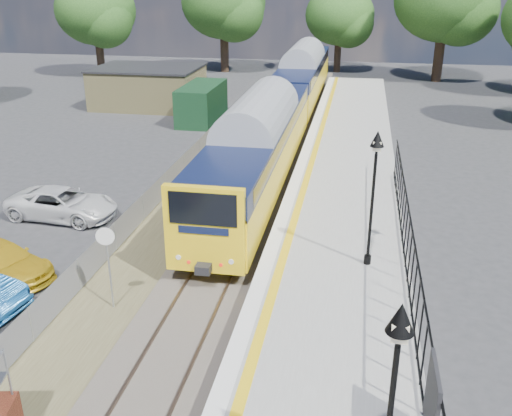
% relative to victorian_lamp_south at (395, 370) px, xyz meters
% --- Properties ---
extents(ground, '(120.00, 120.00, 0.00)m').
position_rel_victorian_lamp_south_xyz_m(ground, '(-5.50, 4.00, -4.30)').
color(ground, '#2D2D30').
rests_on(ground, ground).
extents(track_bed, '(5.90, 80.00, 0.29)m').
position_rel_victorian_lamp_south_xyz_m(track_bed, '(-5.97, 13.67, -4.21)').
color(track_bed, '#473F38').
rests_on(track_bed, ground).
extents(platform, '(5.00, 70.00, 0.90)m').
position_rel_victorian_lamp_south_xyz_m(platform, '(-1.30, 12.00, -3.85)').
color(platform, gray).
rests_on(platform, ground).
extents(platform_edge, '(0.90, 70.00, 0.01)m').
position_rel_victorian_lamp_south_xyz_m(platform_edge, '(-3.36, 12.00, -3.39)').
color(platform_edge, silver).
rests_on(platform_edge, platform).
extents(victorian_lamp_south, '(0.44, 0.44, 4.60)m').
position_rel_victorian_lamp_south_xyz_m(victorian_lamp_south, '(0.00, 0.00, 0.00)').
color(victorian_lamp_south, black).
rests_on(victorian_lamp_south, platform).
extents(victorian_lamp_north, '(0.44, 0.44, 4.60)m').
position_rel_victorian_lamp_south_xyz_m(victorian_lamp_north, '(-0.20, 10.00, 0.00)').
color(victorian_lamp_north, black).
rests_on(victorian_lamp_north, platform).
extents(palisade_fence, '(0.12, 26.00, 2.00)m').
position_rel_victorian_lamp_south_xyz_m(palisade_fence, '(1.05, 6.24, -2.46)').
color(palisade_fence, black).
rests_on(palisade_fence, platform).
extents(wire_fence, '(0.06, 52.00, 1.20)m').
position_rel_victorian_lamp_south_xyz_m(wire_fence, '(-9.70, 16.00, -3.70)').
color(wire_fence, '#999EA3').
rests_on(wire_fence, ground).
extents(outbuilding, '(10.80, 10.10, 3.12)m').
position_rel_victorian_lamp_south_xyz_m(outbuilding, '(-16.41, 35.21, -2.78)').
color(outbuilding, tan).
rests_on(outbuilding, ground).
extents(tree_line, '(56.80, 43.80, 11.88)m').
position_rel_victorian_lamp_south_xyz_m(tree_line, '(-4.10, 46.00, 2.31)').
color(tree_line, '#332319').
rests_on(tree_line, ground).
extents(train, '(2.82, 40.83, 3.51)m').
position_rel_victorian_lamp_south_xyz_m(train, '(-5.50, 29.17, -1.96)').
color(train, yellow).
rests_on(train, ground).
extents(speed_sign, '(0.57, 0.17, 2.87)m').
position_rel_victorian_lamp_south_xyz_m(speed_sign, '(-8.15, 7.13, -2.34)').
color(speed_sign, '#999EA3').
rests_on(speed_sign, ground).
extents(car_yellow, '(4.58, 3.02, 1.23)m').
position_rel_victorian_lamp_south_xyz_m(car_yellow, '(-12.88, 8.43, -3.68)').
color(car_yellow, gold).
rests_on(car_yellow, ground).
extents(car_white, '(4.95, 2.56, 1.33)m').
position_rel_victorian_lamp_south_xyz_m(car_white, '(-13.28, 13.67, -3.63)').
color(car_white, silver).
rests_on(car_white, ground).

